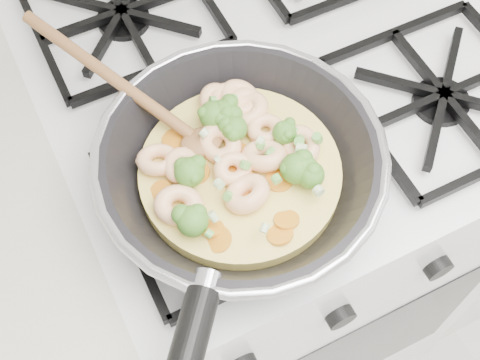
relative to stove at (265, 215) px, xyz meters
name	(u,v)px	position (x,y,z in m)	size (l,w,h in m)	color
stove	(265,215)	(0.00, 0.00, 0.00)	(0.60, 0.60, 0.92)	white
skillet	(238,168)	(-0.13, -0.15, 0.50)	(0.37, 0.51, 0.10)	black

